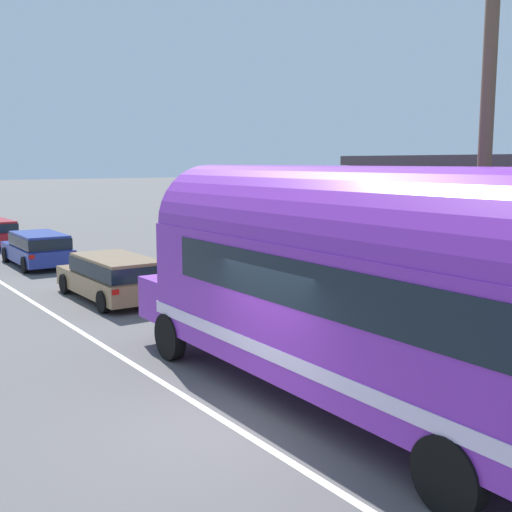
# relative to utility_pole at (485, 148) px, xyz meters

# --- Properties ---
(ground_plane) EXTENTS (300.00, 300.00, 0.00)m
(ground_plane) POSITION_rel_utility_pole_xyz_m (-4.40, 1.32, -4.42)
(ground_plane) COLOR #565454
(lane_markings) EXTENTS (4.01, 80.00, 0.01)m
(lane_markings) POSITION_rel_utility_pole_xyz_m (-2.61, 13.32, -4.42)
(lane_markings) COLOR silver
(lane_markings) RESTS_ON ground
(utility_pole) EXTENTS (1.80, 0.24, 8.50)m
(utility_pole) POSITION_rel_utility_pole_xyz_m (0.00, 0.00, 0.00)
(utility_pole) COLOR brown
(utility_pole) RESTS_ON ground
(painted_bus) EXTENTS (2.70, 11.89, 4.12)m
(painted_bus) POSITION_rel_utility_pole_xyz_m (-2.48, 0.34, -2.12)
(painted_bus) COLOR purple
(painted_bus) RESTS_ON ground
(car_lead) EXTENTS (1.98, 4.68, 1.37)m
(car_lead) POSITION_rel_utility_pole_xyz_m (-2.29, 11.21, -3.63)
(car_lead) COLOR olive
(car_lead) RESTS_ON ground
(car_second) EXTENTS (2.02, 4.67, 1.37)m
(car_second) POSITION_rel_utility_pole_xyz_m (-2.27, 19.06, -3.64)
(car_second) COLOR navy
(car_second) RESTS_ON ground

